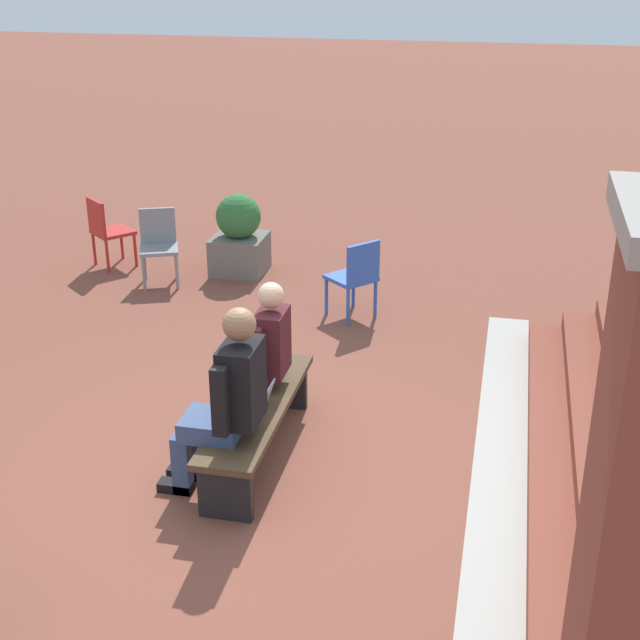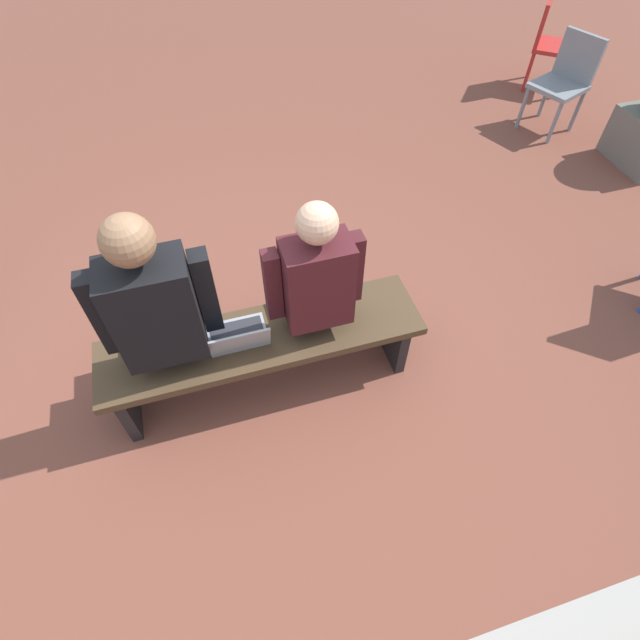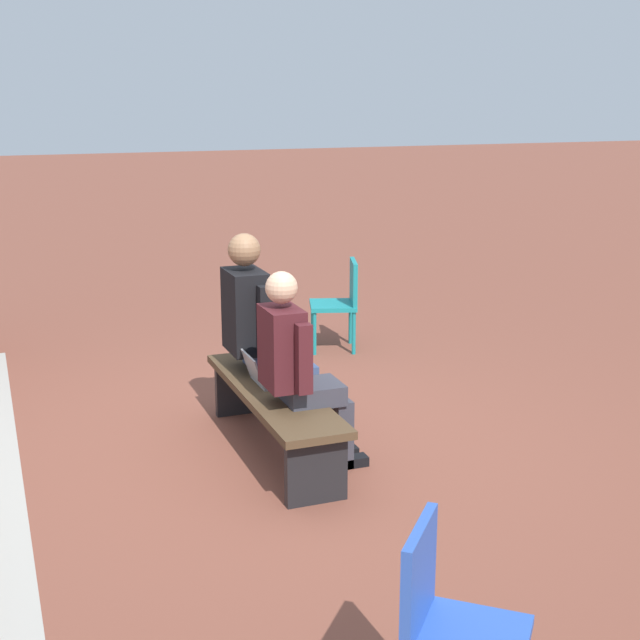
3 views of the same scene
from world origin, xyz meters
TOP-DOWN VIEW (x-y plane):
  - ground_plane at (0.00, 0.00)m, footprint 60.00×60.00m
  - bench at (-0.20, -0.02)m, footprint 1.80×0.44m
  - person_student at (-0.51, -0.09)m, footprint 0.51×0.65m
  - person_adult at (0.28, -0.09)m, footprint 0.58×0.74m
  - laptop at (-0.07, -0.01)m, footprint 0.32×0.29m
  - plastic_chair_near_bench_left at (-3.55, -2.14)m, footprint 0.55×0.55m
  - plastic_chair_far_left at (-3.90, -2.93)m, footprint 0.59×0.59m

SIDE VIEW (x-z plane):
  - ground_plane at x=0.00m, z-range 0.00..0.00m
  - bench at x=-0.20m, z-range 0.13..0.58m
  - plastic_chair_near_bench_left at x=-3.55m, z-range 0.06..0.90m
  - plastic_chair_far_left at x=-3.90m, z-range 0.06..0.90m
  - laptop at x=-0.07m, z-range 0.39..0.61m
  - person_student at x=-0.51m, z-range 0.05..1.35m
  - person_adult at x=0.28m, z-range 0.04..1.45m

